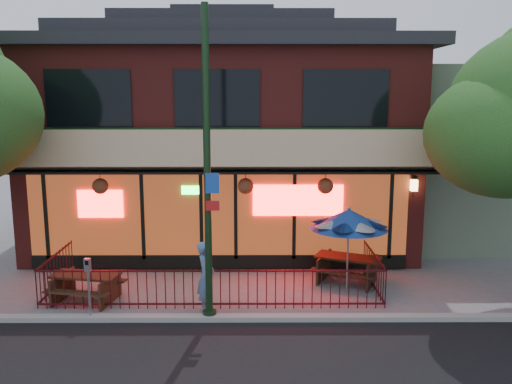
# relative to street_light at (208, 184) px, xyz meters

# --- Properties ---
(ground) EXTENTS (80.00, 80.00, 0.00)m
(ground) POSITION_rel_street_light_xyz_m (-0.00, 0.40, -3.15)
(ground) COLOR gray
(ground) RESTS_ON ground
(curb) EXTENTS (80.00, 0.25, 0.12)m
(curb) POSITION_rel_street_light_xyz_m (-0.00, -0.10, -3.09)
(curb) COLOR #999993
(curb) RESTS_ON ground
(restaurant_building) EXTENTS (12.96, 9.49, 8.05)m
(restaurant_building) POSITION_rel_street_light_xyz_m (-0.00, 7.51, 0.98)
(restaurant_building) COLOR maroon
(restaurant_building) RESTS_ON ground
(neighbor_building) EXTENTS (6.00, 7.00, 6.00)m
(neighbor_building) POSITION_rel_street_light_xyz_m (9.00, 8.10, -0.15)
(neighbor_building) COLOR slate
(neighbor_building) RESTS_ON ground
(patio_fence) EXTENTS (8.44, 2.62, 1.00)m
(patio_fence) POSITION_rel_street_light_xyz_m (-0.00, 0.91, -2.52)
(patio_fence) COLOR #3E0D13
(patio_fence) RESTS_ON ground
(street_light) EXTENTS (0.43, 0.32, 7.00)m
(street_light) POSITION_rel_street_light_xyz_m (0.00, 0.00, 0.00)
(street_light) COLOR black
(street_light) RESTS_ON ground
(picnic_table_left) EXTENTS (1.85, 1.54, 0.70)m
(picnic_table_left) POSITION_rel_street_light_xyz_m (-3.17, 1.10, -2.69)
(picnic_table_left) COLOR #3E2416
(picnic_table_left) RESTS_ON ground
(picnic_table_right) EXTENTS (2.14, 1.93, 0.74)m
(picnic_table_right) POSITION_rel_street_light_xyz_m (3.60, 2.44, -2.66)
(picnic_table_right) COLOR black
(picnic_table_right) RESTS_ON ground
(patio_umbrella) EXTENTS (2.00, 1.99, 2.28)m
(patio_umbrella) POSITION_rel_street_light_xyz_m (3.47, 1.79, -1.20)
(patio_umbrella) COLOR gray
(patio_umbrella) RESTS_ON ground
(pedestrian) EXTENTS (0.45, 0.65, 1.70)m
(pedestrian) POSITION_rel_street_light_xyz_m (-0.12, 0.50, -2.30)
(pedestrian) COLOR #5076A0
(pedestrian) RESTS_ON ground
(parking_meter_near) EXTENTS (0.15, 0.14, 1.48)m
(parking_meter_near) POSITION_rel_street_light_xyz_m (-2.73, -0.08, -2.15)
(parking_meter_near) COLOR gray
(parking_meter_near) RESTS_ON ground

